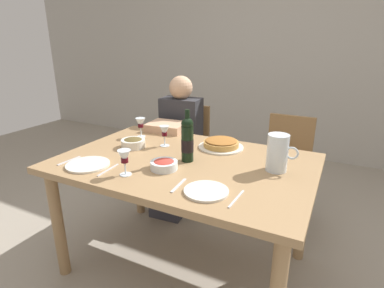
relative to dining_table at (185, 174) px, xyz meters
The scene contains 20 objects.
ground_plane 0.67m from the dining_table, ahead, with size 8.00×8.00×0.00m, color gray.
back_wall 2.61m from the dining_table, 90.00° to the left, with size 8.00×0.10×2.80m, color #B2ADA3.
dining_table is the anchor object (origin of this frame).
wine_bottle 0.23m from the dining_table, ahead, with size 0.07×0.07×0.31m.
water_pitcher 0.56m from the dining_table, 10.32° to the left, with size 0.17×0.12×0.21m.
baked_tart 0.35m from the dining_table, 70.15° to the left, with size 0.30×0.30×0.06m.
salad_bowl 0.21m from the dining_table, 103.35° to the right, with size 0.15×0.15×0.06m.
olive_bowl 0.44m from the dining_table, behind, with size 0.16×0.16×0.07m.
wine_glass_left_diner 0.42m from the dining_table, 119.27° to the right, with size 0.07×0.07×0.14m.
wine_glass_right_diner 0.35m from the dining_table, 145.02° to the left, with size 0.07×0.07×0.14m.
wine_glass_centre 0.61m from the dining_table, 152.29° to the left, with size 0.07×0.07×0.14m.
dinner_plate_left_setting 0.43m from the dining_table, 47.92° to the right, with size 0.22×0.22×0.01m, color silver.
dinner_plate_right_setting 0.57m from the dining_table, 144.78° to the right, with size 0.25×0.25×0.01m, color silver.
fork_left_setting 0.35m from the dining_table, 66.99° to the right, with size 0.16×0.01×0.01m, color silver.
knife_left_setting 0.54m from the dining_table, 35.90° to the right, with size 0.18×0.01×0.01m, color silver.
knife_right_setting 0.46m from the dining_table, 133.60° to the right, with size 0.18×0.01×0.01m, color silver.
spoon_right_setting 0.69m from the dining_table, 152.00° to the right, with size 0.16×0.01×0.01m, color silver.
chair_left 1.02m from the dining_table, 116.86° to the left, with size 0.43×0.43×0.87m.
diner_left 0.80m from the dining_table, 123.50° to the left, with size 0.36×0.52×1.16m.
chair_right 1.01m from the dining_table, 63.12° to the left, with size 0.41×0.41×0.87m.
Camera 1 is at (0.81, -1.51, 1.45)m, focal length 28.73 mm.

